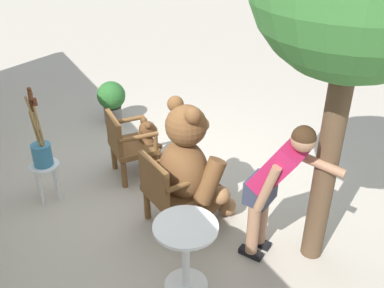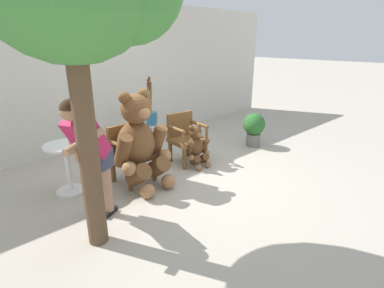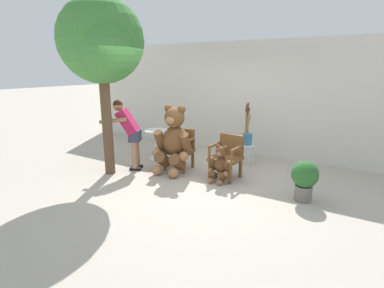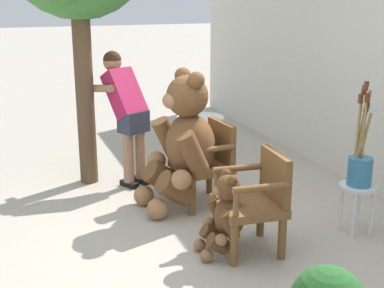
% 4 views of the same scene
% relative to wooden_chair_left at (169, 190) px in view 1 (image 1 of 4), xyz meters
% --- Properties ---
extents(ground_plane, '(60.00, 60.00, 0.00)m').
position_rel_wooden_chair_left_xyz_m(ground_plane, '(0.56, -0.48, -0.46)').
color(ground_plane, '#B2A899').
extents(wooden_chair_left, '(0.60, 0.56, 0.86)m').
position_rel_wooden_chair_left_xyz_m(wooden_chair_left, '(0.00, 0.00, 0.00)').
color(wooden_chair_left, brown).
rests_on(wooden_chair_left, ground).
extents(wooden_chair_right, '(0.60, 0.56, 0.86)m').
position_rel_wooden_chair_left_xyz_m(wooden_chair_right, '(1.12, -0.00, 0.00)').
color(wooden_chair_right, brown).
rests_on(wooden_chair_right, ground).
extents(teddy_bear_large, '(0.85, 0.83, 1.42)m').
position_rel_wooden_chair_left_xyz_m(teddy_bear_large, '(0.01, -0.26, 0.23)').
color(teddy_bear_large, brown).
rests_on(teddy_bear_large, ground).
extents(teddy_bear_small, '(0.44, 0.43, 0.73)m').
position_rel_wooden_chair_left_xyz_m(teddy_bear_small, '(1.11, -0.28, -0.10)').
color(teddy_bear_small, brown).
rests_on(teddy_bear_small, ground).
extents(person_visitor, '(0.71, 0.70, 1.51)m').
position_rel_wooden_chair_left_xyz_m(person_visitor, '(-0.89, -0.63, 0.44)').
color(person_visitor, black).
rests_on(person_visitor, ground).
extents(white_stool, '(0.34, 0.34, 0.46)m').
position_rel_wooden_chair_left_xyz_m(white_stool, '(1.14, 1.03, -0.11)').
color(white_stool, silver).
rests_on(white_stool, ground).
extents(brush_bucket, '(0.22, 0.22, 0.95)m').
position_rel_wooden_chair_left_xyz_m(brush_bucket, '(1.14, 1.03, 0.20)').
color(brush_bucket, teal).
rests_on(brush_bucket, white_stool).
extents(round_side_table, '(0.56, 0.56, 0.72)m').
position_rel_wooden_chair_left_xyz_m(round_side_table, '(-0.85, 0.26, -0.01)').
color(round_side_table, white).
rests_on(round_side_table, ground).
extents(potted_plant, '(0.44, 0.44, 0.68)m').
position_rel_wooden_chair_left_xyz_m(potted_plant, '(2.68, -0.33, -0.07)').
color(potted_plant, slate).
rests_on(potted_plant, ground).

